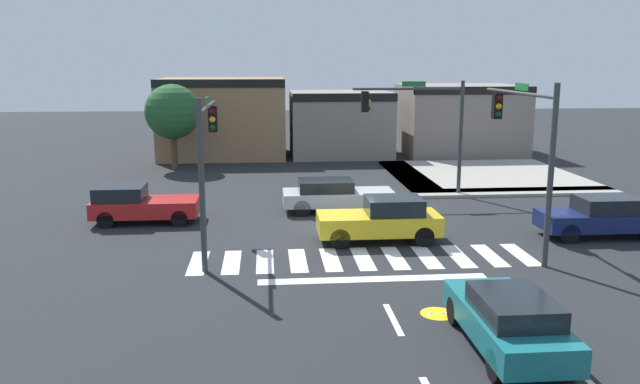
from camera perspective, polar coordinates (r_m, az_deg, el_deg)
The scene contains 15 objects.
ground_plane at distance 25.25m, azimuth 2.30°, elevation -2.89°, with size 120.00×120.00×0.00m, color #232628.
crosswalk_near at distance 20.97m, azimuth 3.84°, elevation -5.94°, with size 11.15×2.51×0.01m.
lane_markings at distance 13.77m, azimuth 13.81°, elevation -16.01°, with size 6.80×24.25×0.01m.
bike_detector_marking at distance 16.84m, azimuth 10.46°, elevation -10.60°, with size 0.90×0.90×0.01m.
curb_corner_northeast at distance 36.15m, azimuth 13.87°, elevation 1.32°, with size 10.00×10.60×0.15m.
storefront_row at distance 43.91m, azimuth 1.91°, elevation 6.49°, with size 24.35×6.99×5.20m.
traffic_signal_northeast at distance 30.19m, azimuth 8.76°, elevation 6.69°, with size 5.21×0.32×5.43m.
traffic_signal_southwest at distance 21.41m, azimuth -10.01°, elevation 4.33°, with size 0.32×5.86×5.26m.
traffic_signal_southeast at distance 22.56m, azimuth 17.73°, elevation 5.10°, with size 0.32×6.02×5.68m.
car_navy at distance 25.47m, azimuth 23.77°, elevation -2.00°, with size 4.31×1.74×1.49m.
car_yellow at distance 22.82m, azimuth 5.54°, elevation -2.46°, with size 4.30×1.78×1.59m.
car_red at distance 26.37m, azimuth -15.76°, elevation -1.04°, with size 4.11×1.82×1.49m.
car_silver at distance 27.28m, azimuth 1.35°, elevation -0.25°, with size 4.70×1.84×1.37m.
car_teal at distance 14.97m, azimuth 16.44°, elevation -10.84°, with size 1.72×4.21×1.38m.
roadside_tree at distance 38.75m, azimuth -13.01°, elevation 6.95°, with size 3.22×3.22×5.01m.
Camera 1 is at (-3.10, -24.26, 6.31)m, focal length 35.93 mm.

